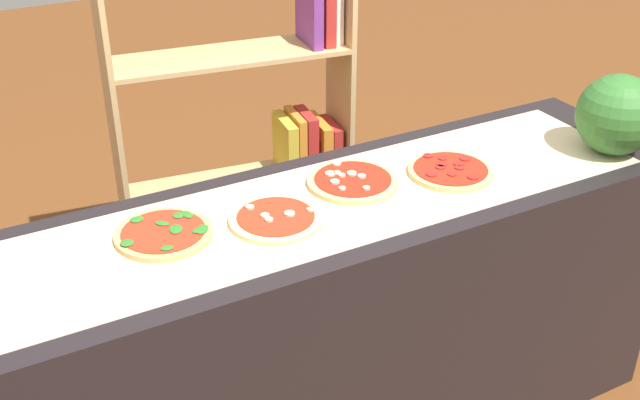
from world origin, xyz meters
name	(u,v)px	position (x,y,z in m)	size (l,w,h in m)	color
counter	(320,333)	(0.00, 0.00, 0.46)	(2.34, 0.61, 0.92)	black
parchment_paper	(320,206)	(0.00, 0.00, 0.92)	(2.06, 0.48, 0.00)	beige
pizza_spinach_0	(164,233)	(-0.45, 0.05, 0.93)	(0.26, 0.26, 0.02)	tan
pizza_mushroom_1	(276,219)	(-0.15, -0.02, 0.93)	(0.26, 0.26, 0.02)	#E5C17F
pizza_mushroom_2	(353,181)	(0.15, 0.07, 0.93)	(0.28, 0.28, 0.02)	#DBB26B
pizza_pepperoni_3	(450,171)	(0.45, -0.02, 0.93)	(0.26, 0.26, 0.02)	#DBB26B
watermelon	(617,115)	(1.00, -0.14, 1.05)	(0.26, 0.26, 0.26)	#2D6628
bookshelf	(264,139)	(0.23, 0.89, 0.72)	(0.94, 0.37, 1.62)	tan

